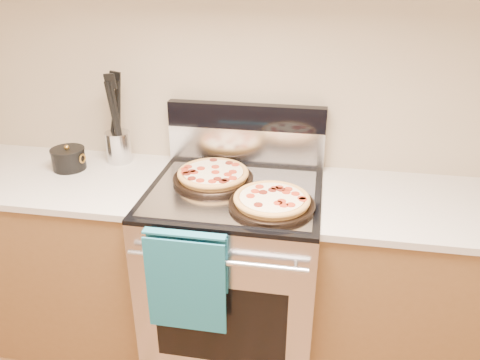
% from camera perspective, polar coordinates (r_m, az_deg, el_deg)
% --- Properties ---
extents(wall_back, '(4.00, 0.00, 4.00)m').
position_cam_1_polar(wall_back, '(2.24, 0.94, 12.72)').
color(wall_back, tan).
rests_on(wall_back, ground).
extents(range_body, '(0.76, 0.68, 0.90)m').
position_cam_1_polar(range_body, '(2.30, -0.65, -11.73)').
color(range_body, '#B7B7BC').
rests_on(range_body, ground).
extents(oven_window, '(0.56, 0.01, 0.40)m').
position_cam_1_polar(oven_window, '(2.05, -2.46, -17.28)').
color(oven_window, black).
rests_on(oven_window, range_body).
extents(cooktop, '(0.76, 0.68, 0.02)m').
position_cam_1_polar(cooktop, '(2.06, -0.71, -1.46)').
color(cooktop, black).
rests_on(cooktop, range_body).
extents(backsplash_lower, '(0.76, 0.06, 0.18)m').
position_cam_1_polar(backsplash_lower, '(2.30, 0.72, 4.20)').
color(backsplash_lower, silver).
rests_on(backsplash_lower, cooktop).
extents(backsplash_upper, '(0.76, 0.06, 0.12)m').
position_cam_1_polar(backsplash_upper, '(2.25, 0.74, 7.77)').
color(backsplash_upper, black).
rests_on(backsplash_upper, backsplash_lower).
extents(oven_handle, '(0.70, 0.03, 0.03)m').
position_cam_1_polar(oven_handle, '(1.80, -2.94, -9.91)').
color(oven_handle, silver).
rests_on(oven_handle, range_body).
extents(dish_towel, '(0.32, 0.05, 0.42)m').
position_cam_1_polar(dish_towel, '(1.89, -6.51, -11.98)').
color(dish_towel, '#1A7D82').
rests_on(dish_towel, oven_handle).
extents(foil_sheet, '(0.70, 0.55, 0.01)m').
position_cam_1_polar(foil_sheet, '(2.03, -0.87, -1.51)').
color(foil_sheet, gray).
rests_on(foil_sheet, cooktop).
extents(cabinet_left, '(1.00, 0.62, 0.88)m').
position_cam_1_polar(cabinet_left, '(2.61, -20.08, -8.78)').
color(cabinet_left, brown).
rests_on(cabinet_left, ground).
extents(countertop_left, '(1.02, 0.64, 0.03)m').
position_cam_1_polar(countertop_left, '(2.40, -21.68, 0.29)').
color(countertop_left, beige).
rests_on(countertop_left, cabinet_left).
extents(cabinet_right, '(1.00, 0.62, 0.88)m').
position_cam_1_polar(cabinet_right, '(2.37, 21.51, -12.95)').
color(cabinet_right, brown).
rests_on(cabinet_right, ground).
extents(countertop_right, '(1.02, 0.64, 0.03)m').
position_cam_1_polar(countertop_right, '(2.13, 23.44, -3.21)').
color(countertop_right, beige).
rests_on(countertop_right, cabinet_right).
extents(pepperoni_pizza_back, '(0.48, 0.48, 0.05)m').
position_cam_1_polar(pepperoni_pizza_back, '(2.12, -3.30, 0.58)').
color(pepperoni_pizza_back, '#BF773A').
rests_on(pepperoni_pizza_back, foil_sheet).
extents(pepperoni_pizza_front, '(0.40, 0.40, 0.05)m').
position_cam_1_polar(pepperoni_pizza_front, '(1.90, 3.89, -2.57)').
color(pepperoni_pizza_front, '#BF773A').
rests_on(pepperoni_pizza_front, foil_sheet).
extents(utensil_crock, '(0.15, 0.15, 0.16)m').
position_cam_1_polar(utensil_crock, '(2.42, -14.56, 3.93)').
color(utensil_crock, silver).
rests_on(utensil_crock, countertop_left).
extents(saucepan, '(0.18, 0.18, 0.10)m').
position_cam_1_polar(saucepan, '(2.42, -20.15, 2.34)').
color(saucepan, black).
rests_on(saucepan, countertop_left).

